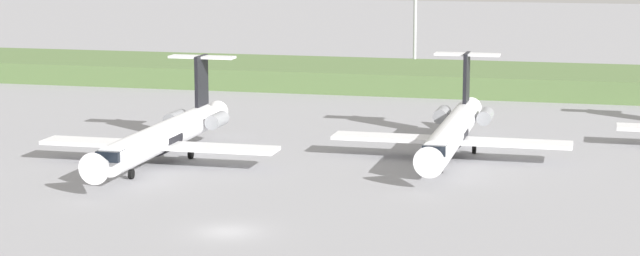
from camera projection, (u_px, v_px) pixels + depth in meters
ground_plane at (326, 154)px, 111.17m from camera, size 500.00×500.00×0.00m
grass_berm at (410, 77)px, 158.64m from camera, size 320.00×20.00×2.93m
regional_jet_third at (165, 135)px, 107.30m from camera, size 22.81×31.00×9.00m
regional_jet_fourth at (453, 130)px, 109.84m from camera, size 22.81×31.00×9.00m
antenna_mast at (415, 23)px, 166.97m from camera, size 4.40×0.50×19.59m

